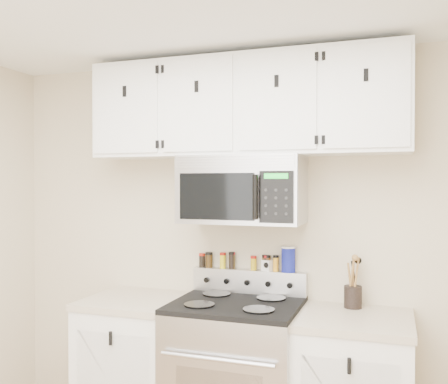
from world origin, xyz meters
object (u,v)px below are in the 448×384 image
Objects in this scene: range at (236,378)px; utensil_crock at (353,295)px; microwave at (243,189)px; salt_canister at (288,259)px.

range is 3.58× the size of utensil_crock.
range is 0.87m from utensil_crock.
utensil_crock is (0.67, 0.21, 0.51)m from range.
range is at bearing -90.23° from microwave.
salt_canister reaches higher than utensil_crock.
salt_canister reaches higher than range.
microwave is (0.00, 0.13, 1.14)m from range.
salt_canister is at bearing 30.94° from microwave.
utensil_crock is at bearing -10.09° from salt_canister.
microwave is at bearing 89.77° from range.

